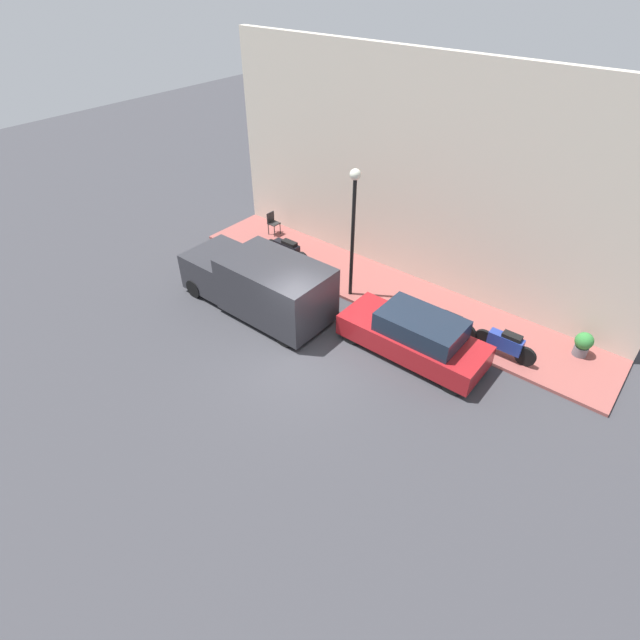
# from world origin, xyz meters

# --- Properties ---
(ground_plane) EXTENTS (60.00, 60.00, 0.00)m
(ground_plane) POSITION_xyz_m (0.00, 0.00, 0.00)
(ground_plane) COLOR #38383D
(sidewalk) EXTENTS (2.66, 15.50, 0.10)m
(sidewalk) POSITION_xyz_m (4.49, 0.00, 0.05)
(sidewalk) COLOR #934C47
(sidewalk) RESTS_ON ground_plane
(building_facade) EXTENTS (0.30, 15.50, 7.44)m
(building_facade) POSITION_xyz_m (5.97, 0.00, 3.72)
(building_facade) COLOR beige
(building_facade) RESTS_ON ground_plane
(parked_car) EXTENTS (1.65, 4.36, 1.44)m
(parked_car) POSITION_xyz_m (2.15, -2.52, 0.69)
(parked_car) COLOR maroon
(parked_car) RESTS_ON ground_plane
(delivery_van) EXTENTS (2.08, 5.33, 1.97)m
(delivery_van) POSITION_xyz_m (0.99, 2.69, 1.00)
(delivery_van) COLOR #2D2D33
(delivery_van) RESTS_ON ground_plane
(motorcycle_blue) EXTENTS (0.30, 1.87, 0.85)m
(motorcycle_blue) POSITION_xyz_m (3.66, -4.67, 0.56)
(motorcycle_blue) COLOR navy
(motorcycle_blue) RESTS_ON sidewalk
(scooter_silver) EXTENTS (0.30, 1.98, 0.75)m
(scooter_silver) POSITION_xyz_m (3.55, -2.84, 0.52)
(scooter_silver) COLOR #B7B7BF
(scooter_silver) RESTS_ON sidewalk
(motorcycle_black) EXTENTS (0.30, 2.09, 0.77)m
(motorcycle_black) POSITION_xyz_m (3.88, 4.04, 0.52)
(motorcycle_black) COLOR black
(motorcycle_black) RESTS_ON sidewalk
(streetlamp) EXTENTS (0.35, 0.35, 4.42)m
(streetlamp) POSITION_xyz_m (3.45, 0.73, 3.06)
(streetlamp) COLOR black
(streetlamp) RESTS_ON sidewalk
(potted_plant) EXTENTS (0.51, 0.51, 0.77)m
(potted_plant) POSITION_xyz_m (5.14, -6.41, 0.52)
(potted_plant) COLOR slate
(potted_plant) RESTS_ON sidewalk
(cafe_chair) EXTENTS (0.40, 0.40, 0.92)m
(cafe_chair) POSITION_xyz_m (5.02, 5.86, 0.64)
(cafe_chair) COLOR #262626
(cafe_chair) RESTS_ON sidewalk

